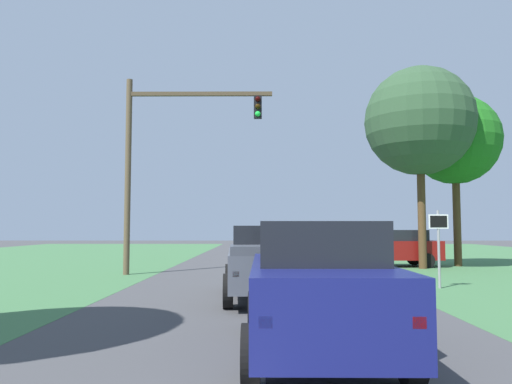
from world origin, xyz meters
TOP-DOWN VIEW (x-y plane):
  - ground_plane at (0.00, 10.17)m, footprint 120.00×120.00m
  - red_suv_near at (0.85, 5.32)m, footprint 2.13×4.82m
  - pickup_truck_lead at (0.19, 10.81)m, footprint 2.36×4.98m
  - traffic_light at (-3.82, 17.68)m, footprint 5.89×0.40m
  - keep_moving_sign at (5.52, 13.27)m, footprint 0.60×0.09m
  - oak_tree_right at (7.41, 20.67)m, footprint 5.01×5.01m
  - crossing_suv_far at (6.35, 21.88)m, footprint 4.55×2.14m
  - extra_tree_1 at (9.58, 22.12)m, footprint 4.36×4.36m

SIDE VIEW (x-z plane):
  - ground_plane at x=0.00m, z-range 0.00..0.00m
  - crossing_suv_far at x=6.35m, z-range 0.05..1.79m
  - pickup_truck_lead at x=0.19m, z-range 0.02..1.92m
  - red_suv_near at x=0.85m, z-range 0.05..1.99m
  - keep_moving_sign at x=5.52m, z-range 0.34..2.73m
  - traffic_light at x=-3.82m, z-range 1.13..8.97m
  - extra_tree_1 at x=9.58m, z-range 1.96..10.29m
  - oak_tree_right at x=7.41m, z-range 2.11..11.38m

